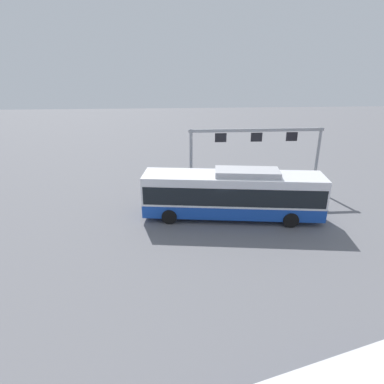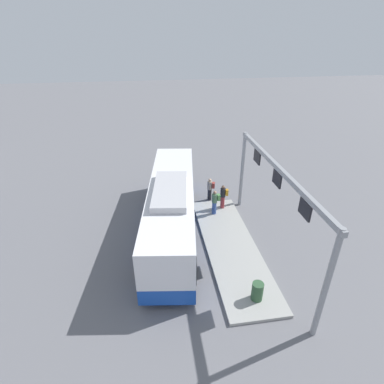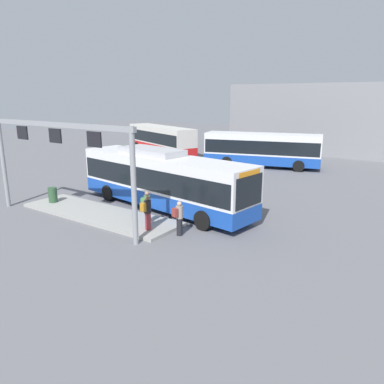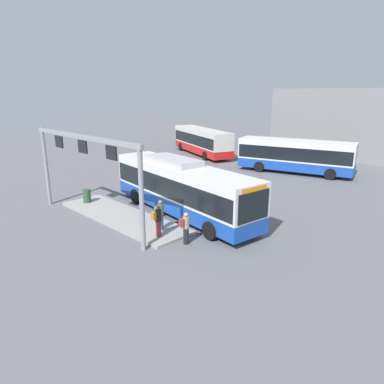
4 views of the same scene
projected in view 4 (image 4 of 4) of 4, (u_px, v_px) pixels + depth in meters
The scene contains 10 objects.
ground_plane at pixel (182, 214), 22.04m from camera, with size 120.00×120.00×0.00m, color slate.
platform_curb at pixel (122, 217), 21.31m from camera, with size 10.00×2.80×0.16m, color #9E9E99.
bus_main at pixel (182, 186), 21.54m from camera, with size 12.12×4.10×3.46m.
bus_background_left at pixel (295, 154), 32.62m from camera, with size 10.73×5.16×3.10m.
bus_background_right at pixel (202, 140), 42.20m from camera, with size 11.42×6.53×3.10m.
person_boarding at pixel (186, 227), 17.44m from camera, with size 0.44×0.59×1.67m.
person_waiting_near at pixel (158, 220), 17.96m from camera, with size 0.41×0.57×1.67m.
person_waiting_mid at pixel (160, 214), 18.87m from camera, with size 0.36×0.54×1.67m.
platform_sign_gantry at pixel (84, 159), 19.42m from camera, with size 10.72×0.24×5.20m.
trash_bin at pixel (87, 196), 23.67m from camera, with size 0.52×0.52×0.90m, color #2D5133.
Camera 4 is at (15.01, -14.41, 7.43)m, focal length 32.62 mm.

